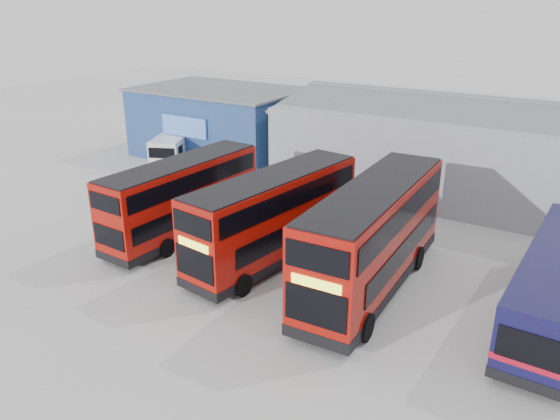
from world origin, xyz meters
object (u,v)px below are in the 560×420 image
Objects in this scene: single_decker_blue at (558,287)px; panel_van at (173,148)px; maintenance_shed at (536,157)px; double_decker_centre at (274,218)px; double_decker_right at (373,239)px; office_block at (220,122)px; double_decker_left at (183,199)px.

panel_van is (-26.22, 7.90, -0.17)m from single_decker_blue.
double_decker_centre is (-8.69, -15.22, -0.54)m from maintenance_shed.
maintenance_shed is 2.84× the size of double_decker_right.
double_decker_right is at bearing -50.23° from panel_van.
double_decker_centre is at bearing -44.79° from office_block.
maintenance_shed is 17.53m from double_decker_centre.
double_decker_right reaches higher than single_decker_blue.
maintenance_shed is at bearing 73.50° from double_decker_right.
office_block is 22.09m from maintenance_shed.
double_decker_centre is at bearing -176.62° from double_decker_left.
double_decker_right is at bearing 12.54° from single_decker_blue.
double_decker_left is 0.88× the size of double_decker_right.
double_decker_left is 0.89× the size of single_decker_blue.
maintenance_shed is 3.23× the size of double_decker_left.
single_decker_blue is at bearing -25.52° from office_block.
maintenance_shed reaches higher than double_decker_centre.
double_decker_right is (18.15, -13.29, -0.34)m from office_block.
panel_van is (-1.22, -4.03, -1.33)m from office_block.
office_block reaches higher than double_decker_right.
panel_van is at bearing 155.01° from double_decker_centre.
double_decker_left is 0.94× the size of double_decker_centre.
single_decker_blue is at bearing -77.86° from maintenance_shed.
double_decker_left is at bearing 5.79° from single_decker_blue.
panel_van is (-23.22, -6.04, -1.35)m from maintenance_shed.
double_decker_centre reaches higher than panel_van.
double_decker_right reaches higher than double_decker_centre.
double_decker_right is at bearing -104.12° from maintenance_shed.
double_decker_centre is 0.94× the size of single_decker_blue.
office_block reaches higher than single_decker_blue.
single_decker_blue reaches higher than panel_van.
double_decker_left is at bearing -70.05° from panel_van.
single_decker_blue is 1.94× the size of panel_van.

